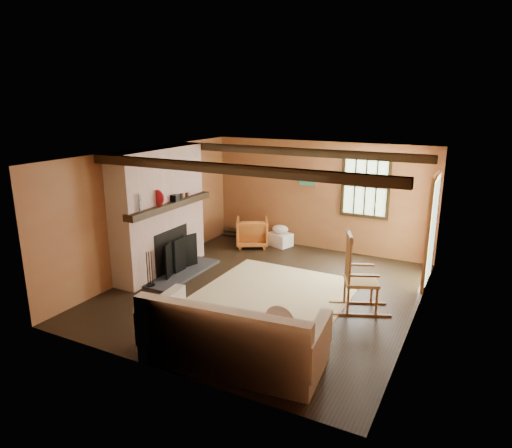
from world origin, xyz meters
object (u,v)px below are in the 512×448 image
Objects in this scene: laundry_basket at (280,239)px; fireplace at (160,216)px; armchair at (252,232)px; rocking_chair at (358,278)px; sofa at (233,340)px.

fireplace is at bearing -119.31° from laundry_basket.
laundry_basket is 0.67m from armchair.
fireplace is 1.87× the size of rocking_chair.
armchair is at bearing 31.64° from rocking_chair.
armchair is (-0.56, -0.31, 0.18)m from laundry_basket.
sofa is (2.87, -2.21, -0.77)m from fireplace.
rocking_chair is at bearing -44.82° from laundry_basket.
armchair is at bearing 69.02° from fireplace.
rocking_chair reaches higher than armchair.
armchair is (-3.02, 2.13, -0.21)m from rocking_chair.
sofa reaches higher than laundry_basket.
laundry_basket is at bearing 22.05° from rocking_chair.
rocking_chair is 3.71m from armchair.
rocking_chair is 3.49m from laundry_basket.
fireplace reaches higher than armchair.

